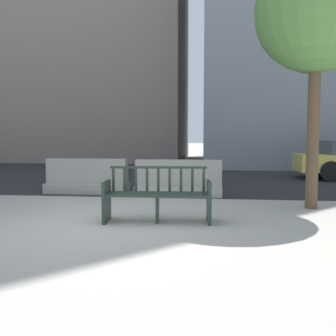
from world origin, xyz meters
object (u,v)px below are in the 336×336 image
jersey_barrier_centre (179,181)px  street_bench (158,197)px  street_tree (317,12)px  jersey_barrier_left (87,179)px

jersey_barrier_centre → street_bench: bearing=-92.1°
jersey_barrier_centre → street_tree: (2.66, -1.30, 3.32)m
street_bench → jersey_barrier_left: size_ratio=0.86×
street_tree → jersey_barrier_centre: bearing=154.0°
street_bench → jersey_barrier_left: street_bench is taller
street_bench → jersey_barrier_left: 3.67m
street_bench → jersey_barrier_centre: 2.78m
jersey_barrier_left → street_tree: size_ratio=0.42×
jersey_barrier_left → street_tree: (4.93, -1.49, 3.32)m
street_bench → jersey_barrier_centre: (0.10, 2.78, -0.06)m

